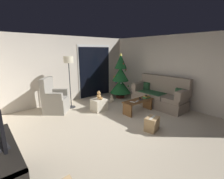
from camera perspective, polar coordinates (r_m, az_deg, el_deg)
ground_plane at (r=4.28m, az=1.98°, el=-13.71°), size 7.00×7.00×0.00m
wall_back at (r=6.45m, az=-16.55°, el=6.76°), size 5.72×0.12×2.50m
wall_right at (r=6.14m, az=22.47°, el=5.96°), size 0.12×6.00×2.50m
patio_door_frame at (r=7.05m, az=-6.09°, el=6.58°), size 1.60×0.02×2.20m
patio_door_glass at (r=7.04m, az=-6.00°, el=6.16°), size 1.50×0.02×2.10m
couch at (r=6.01m, az=16.54°, el=-2.02°), size 0.81×1.95×1.08m
coffee_table at (r=5.31m, az=9.23°, el=-5.13°), size 1.10×0.40×0.41m
remote_silver at (r=5.10m, az=8.84°, el=-4.15°), size 0.16×0.08×0.02m
remote_white at (r=5.01m, az=7.24°, el=-4.40°), size 0.08×0.16×0.02m
remote_black at (r=5.41m, az=9.89°, el=-3.12°), size 0.14×0.14×0.02m
remote_graphite at (r=5.27m, az=10.37°, el=-3.59°), size 0.16×0.05×0.02m
book_stack at (r=5.52m, az=12.13°, el=-2.65°), size 0.26×0.17×0.07m
cell_phone at (r=5.52m, az=12.15°, el=-2.21°), size 0.14×0.16×0.01m
christmas_tree at (r=6.73m, az=3.04°, el=4.00°), size 0.87×0.87×1.88m
armchair at (r=5.55m, az=-19.71°, el=-3.53°), size 0.97×0.97×1.13m
floor_lamp at (r=5.61m, az=-15.09°, el=8.51°), size 0.32×0.32×1.78m
media_shelf at (r=2.81m, az=-34.81°, el=-24.02°), size 0.40×1.40×0.77m
ottoman at (r=5.44m, az=-4.64°, el=-5.38°), size 0.44×0.44×0.39m
teddy_bear_honey at (r=5.35m, az=-4.60°, el=-2.21°), size 0.21×0.22×0.29m
teddy_bear_cream_by_tree at (r=6.27m, az=-0.15°, el=-3.43°), size 0.21×0.21×0.29m
cardboard_box_taped_mid_floor at (r=4.27m, az=13.98°, el=-11.70°), size 0.43×0.35×0.34m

